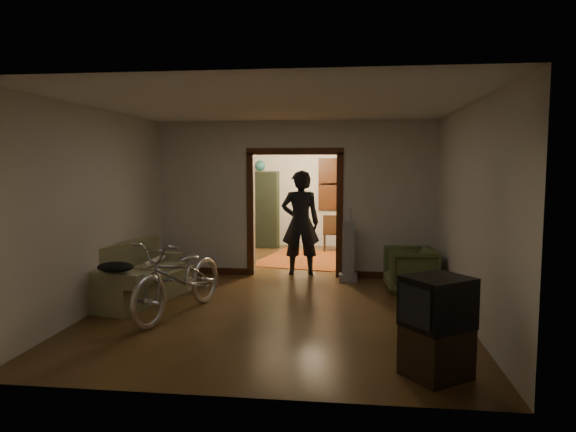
% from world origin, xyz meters
% --- Properties ---
extents(floor, '(5.00, 8.50, 0.01)m').
position_xyz_m(floor, '(0.00, 0.00, 0.00)').
color(floor, '#3B2712').
rests_on(floor, ground).
extents(ceiling, '(5.00, 8.50, 0.01)m').
position_xyz_m(ceiling, '(0.00, 0.00, 2.80)').
color(ceiling, white).
rests_on(ceiling, floor).
extents(wall_back, '(5.00, 0.02, 2.80)m').
position_xyz_m(wall_back, '(0.00, 4.25, 1.40)').
color(wall_back, beige).
rests_on(wall_back, floor).
extents(wall_left, '(0.02, 8.50, 2.80)m').
position_xyz_m(wall_left, '(-2.50, 0.00, 1.40)').
color(wall_left, beige).
rests_on(wall_left, floor).
extents(wall_right, '(0.02, 8.50, 2.80)m').
position_xyz_m(wall_right, '(2.50, 0.00, 1.40)').
color(wall_right, beige).
rests_on(wall_right, floor).
extents(partition_wall, '(5.00, 0.14, 2.80)m').
position_xyz_m(partition_wall, '(0.00, 0.75, 1.40)').
color(partition_wall, beige).
rests_on(partition_wall, floor).
extents(door_casing, '(1.74, 0.20, 2.32)m').
position_xyz_m(door_casing, '(0.00, 0.75, 1.10)').
color(door_casing, '#3B1C0D').
rests_on(door_casing, floor).
extents(far_window, '(0.98, 0.06, 1.28)m').
position_xyz_m(far_window, '(0.70, 4.21, 1.55)').
color(far_window, black).
rests_on(far_window, wall_back).
extents(chandelier, '(0.24, 0.24, 0.24)m').
position_xyz_m(chandelier, '(0.00, 2.50, 2.35)').
color(chandelier, '#FFE0A5').
rests_on(chandelier, ceiling).
extents(light_switch, '(0.08, 0.01, 0.12)m').
position_xyz_m(light_switch, '(1.05, 0.68, 1.25)').
color(light_switch, silver).
rests_on(light_switch, partition_wall).
extents(sofa, '(1.25, 1.99, 0.85)m').
position_xyz_m(sofa, '(-2.12, -1.22, 0.42)').
color(sofa, '#787B52').
rests_on(sofa, floor).
extents(rolled_paper, '(0.10, 0.76, 0.10)m').
position_xyz_m(rolled_paper, '(-2.02, -0.92, 0.53)').
color(rolled_paper, beige).
rests_on(rolled_paper, sofa).
extents(jacket, '(0.49, 0.36, 0.14)m').
position_xyz_m(jacket, '(-2.07, -2.13, 0.68)').
color(jacket, black).
rests_on(jacket, sofa).
extents(bicycle, '(1.19, 2.10, 1.04)m').
position_xyz_m(bicycle, '(-1.27, -1.90, 0.52)').
color(bicycle, silver).
rests_on(bicycle, floor).
extents(armchair, '(0.84, 0.82, 0.71)m').
position_xyz_m(armchair, '(1.96, -0.22, 0.36)').
color(armchair, '#4F5D34').
rests_on(armchair, floor).
extents(tv_stand, '(0.73, 0.72, 0.49)m').
position_xyz_m(tv_stand, '(1.82, -3.59, 0.25)').
color(tv_stand, black).
rests_on(tv_stand, floor).
extents(crt_tv, '(0.75, 0.74, 0.49)m').
position_xyz_m(crt_tv, '(1.82, -3.59, 0.73)').
color(crt_tv, black).
rests_on(crt_tv, tv_stand).
extents(vacuum, '(0.33, 0.27, 1.04)m').
position_xyz_m(vacuum, '(0.97, 0.40, 0.52)').
color(vacuum, gray).
rests_on(vacuum, floor).
extents(person, '(0.76, 0.56, 1.92)m').
position_xyz_m(person, '(0.09, 0.85, 0.96)').
color(person, black).
rests_on(person, floor).
extents(oriental_rug, '(2.24, 2.67, 0.02)m').
position_xyz_m(oriental_rug, '(0.07, 2.43, 0.01)').
color(oriental_rug, maroon).
rests_on(oriental_rug, floor).
extents(locker, '(1.01, 0.67, 1.87)m').
position_xyz_m(locker, '(-1.20, 3.95, 0.93)').
color(locker, '#252E1B').
rests_on(locker, floor).
extents(globe, '(0.26, 0.26, 0.26)m').
position_xyz_m(globe, '(-1.20, 3.95, 1.94)').
color(globe, '#1E5972').
rests_on(globe, locker).
extents(desk, '(1.02, 0.70, 0.69)m').
position_xyz_m(desk, '(1.16, 3.77, 0.35)').
color(desk, '#301E10').
rests_on(desk, floor).
extents(desk_chair, '(0.45, 0.45, 0.86)m').
position_xyz_m(desk_chair, '(0.57, 3.47, 0.43)').
color(desk_chair, '#301E10').
rests_on(desk_chair, floor).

